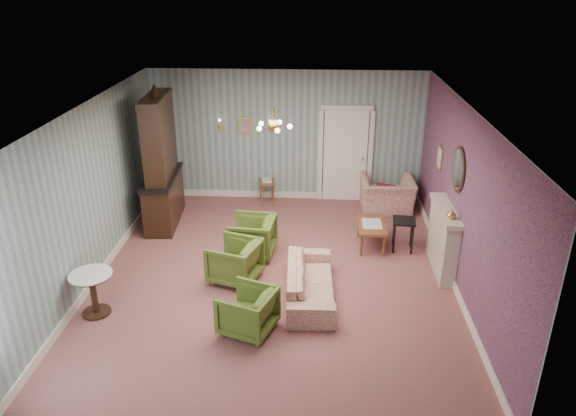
# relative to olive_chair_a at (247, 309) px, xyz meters

# --- Properties ---
(floor) EXTENTS (7.00, 7.00, 0.00)m
(floor) POSITION_rel_olive_chair_a_xyz_m (0.28, 1.55, -0.37)
(floor) COLOR #8D5452
(floor) RESTS_ON ground
(ceiling) EXTENTS (7.00, 7.00, 0.00)m
(ceiling) POSITION_rel_olive_chair_a_xyz_m (0.28, 1.55, 2.53)
(ceiling) COLOR white
(ceiling) RESTS_ON ground
(wall_back) EXTENTS (6.00, 0.00, 6.00)m
(wall_back) POSITION_rel_olive_chair_a_xyz_m (0.28, 5.05, 1.08)
(wall_back) COLOR slate
(wall_back) RESTS_ON ground
(wall_front) EXTENTS (6.00, 0.00, 6.00)m
(wall_front) POSITION_rel_olive_chair_a_xyz_m (0.28, -1.95, 1.08)
(wall_front) COLOR slate
(wall_front) RESTS_ON ground
(wall_left) EXTENTS (0.00, 7.00, 7.00)m
(wall_left) POSITION_rel_olive_chair_a_xyz_m (-2.72, 1.55, 1.08)
(wall_left) COLOR slate
(wall_left) RESTS_ON ground
(wall_right) EXTENTS (0.00, 7.00, 7.00)m
(wall_right) POSITION_rel_olive_chair_a_xyz_m (3.28, 1.55, 1.08)
(wall_right) COLOR slate
(wall_right) RESTS_ON ground
(wall_right_floral) EXTENTS (0.00, 7.00, 7.00)m
(wall_right_floral) POSITION_rel_olive_chair_a_xyz_m (3.26, 1.55, 1.08)
(wall_right_floral) COLOR #B45A70
(wall_right_floral) RESTS_ON ground
(door) EXTENTS (1.12, 0.12, 2.16)m
(door) POSITION_rel_olive_chair_a_xyz_m (1.58, 5.01, 0.71)
(door) COLOR white
(door) RESTS_ON floor
(olive_chair_a) EXTENTS (0.87, 0.90, 0.73)m
(olive_chair_a) POSITION_rel_olive_chair_a_xyz_m (0.00, 0.00, 0.00)
(olive_chair_a) COLOR #4F6724
(olive_chair_a) RESTS_ON floor
(olive_chair_b) EXTENTS (0.91, 0.94, 0.78)m
(olive_chair_b) POSITION_rel_olive_chair_a_xyz_m (-0.39, 1.39, 0.02)
(olive_chair_b) COLOR #4F6724
(olive_chair_b) RESTS_ON floor
(olive_chair_c) EXTENTS (0.80, 0.85, 0.80)m
(olive_chair_c) POSITION_rel_olive_chair_a_xyz_m (-0.20, 2.30, 0.04)
(olive_chair_c) COLOR #4F6724
(olive_chair_c) RESTS_ON floor
(sofa_chintz) EXTENTS (0.60, 1.88, 0.73)m
(sofa_chintz) POSITION_rel_olive_chair_a_xyz_m (0.89, 0.94, -0.00)
(sofa_chintz) COLOR #9F4041
(sofa_chintz) RESTS_ON floor
(wingback_chair) EXTENTS (1.14, 0.75, 0.98)m
(wingback_chair) POSITION_rel_olive_chair_a_xyz_m (2.47, 4.42, 0.12)
(wingback_chair) COLOR #9F4041
(wingback_chair) RESTS_ON floor
(dresser) EXTENTS (0.70, 1.71, 2.80)m
(dresser) POSITION_rel_olive_chair_a_xyz_m (-2.16, 3.60, 1.03)
(dresser) COLOR black
(dresser) RESTS_ON floor
(fireplace) EXTENTS (0.30, 1.40, 1.16)m
(fireplace) POSITION_rel_olive_chair_a_xyz_m (3.14, 1.95, 0.21)
(fireplace) COLOR beige
(fireplace) RESTS_ON floor
(mantel_vase) EXTENTS (0.15, 0.15, 0.15)m
(mantel_vase) POSITION_rel_olive_chair_a_xyz_m (3.12, 1.55, 0.87)
(mantel_vase) COLOR gold
(mantel_vase) RESTS_ON fireplace
(oval_mirror) EXTENTS (0.04, 0.76, 0.84)m
(oval_mirror) POSITION_rel_olive_chair_a_xyz_m (3.24, 1.95, 1.48)
(oval_mirror) COLOR white
(oval_mirror) RESTS_ON wall_right
(framed_print) EXTENTS (0.04, 0.34, 0.42)m
(framed_print) POSITION_rel_olive_chair_a_xyz_m (3.25, 3.30, 1.23)
(framed_print) COLOR gold
(framed_print) RESTS_ON wall_right
(coffee_table) EXTENTS (0.52, 0.92, 0.47)m
(coffee_table) POSITION_rel_olive_chair_a_xyz_m (2.00, 2.74, -0.13)
(coffee_table) COLOR brown
(coffee_table) RESTS_ON floor
(side_table_black) EXTENTS (0.45, 0.45, 0.61)m
(side_table_black) POSITION_rel_olive_chair_a_xyz_m (2.57, 2.63, -0.06)
(side_table_black) COLOR black
(side_table_black) RESTS_ON floor
(pedestal_table) EXTENTS (0.70, 0.70, 0.70)m
(pedestal_table) POSITION_rel_olive_chair_a_xyz_m (-2.36, 0.30, -0.02)
(pedestal_table) COLOR black
(pedestal_table) RESTS_ON floor
(nesting_table) EXTENTS (0.41, 0.49, 0.57)m
(nesting_table) POSITION_rel_olive_chair_a_xyz_m (-0.15, 4.70, -0.08)
(nesting_table) COLOR brown
(nesting_table) RESTS_ON floor
(gilt_mirror_back) EXTENTS (0.28, 0.06, 0.36)m
(gilt_mirror_back) POSITION_rel_olive_chair_a_xyz_m (-0.62, 5.01, 1.33)
(gilt_mirror_back) COLOR gold
(gilt_mirror_back) RESTS_ON wall_back
(sconce_left) EXTENTS (0.16, 0.12, 0.30)m
(sconce_left) POSITION_rel_olive_chair_a_xyz_m (-1.17, 4.99, 1.33)
(sconce_left) COLOR gold
(sconce_left) RESTS_ON wall_back
(sconce_right) EXTENTS (0.16, 0.12, 0.30)m
(sconce_right) POSITION_rel_olive_chair_a_xyz_m (-0.07, 4.99, 1.33)
(sconce_right) COLOR gold
(sconce_right) RESTS_ON wall_back
(chandelier) EXTENTS (0.56, 0.56, 0.36)m
(chandelier) POSITION_rel_olive_chair_a_xyz_m (0.28, 1.55, 2.26)
(chandelier) COLOR gold
(chandelier) RESTS_ON ceiling
(burgundy_cushion) EXTENTS (0.41, 0.28, 0.39)m
(burgundy_cushion) POSITION_rel_olive_chair_a_xyz_m (2.42, 4.27, 0.11)
(burgundy_cushion) COLOR maroon
(burgundy_cushion) RESTS_ON wingback_chair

